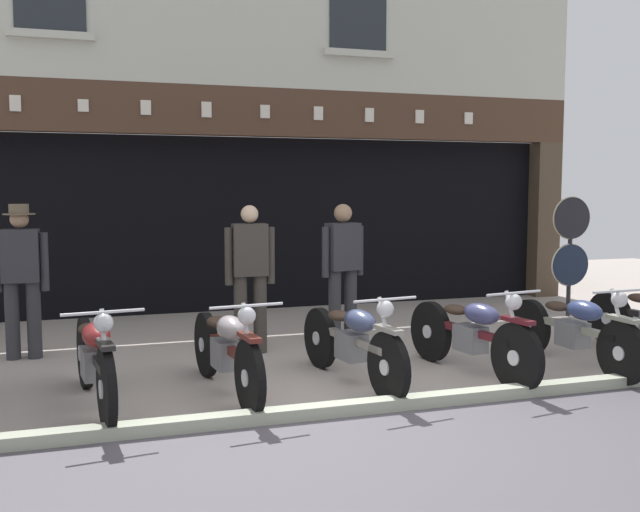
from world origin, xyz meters
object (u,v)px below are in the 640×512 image
Objects in this scene: motorcycle_right at (574,329)px; shopkeeper_center at (250,272)px; motorcycle_left at (95,358)px; tyre_sign_pole at (571,243)px; advert_board_near at (134,202)px; motorcycle_center_left at (226,348)px; motorcycle_center at (352,340)px; motorcycle_center_right at (472,333)px; salesman_right at (343,266)px; salesman_left at (21,274)px; advert_board_far at (50,207)px.

motorcycle_right is 1.20× the size of shopkeeper_center.
motorcycle_right is (4.68, -0.13, -0.01)m from motorcycle_left.
advert_board_near reaches higher than tyre_sign_pole.
motorcycle_right is (3.56, -0.16, -0.01)m from motorcycle_center_left.
advert_board_near is at bearing -51.54° from motorcycle_right.
motorcycle_center is 1.00× the size of motorcycle_center_right.
salesman_right is (1.15, 0.17, 0.01)m from shopkeeper_center.
motorcycle_center_right is 1.18× the size of shopkeeper_center.
salesman_left reaches higher than motorcycle_center_right.
salesman_right reaches higher than motorcycle_right.
motorcycle_center is at bearing -12.74° from motorcycle_center_right.
advert_board_far is (-2.85, 4.48, 1.16)m from motorcycle_center.
motorcycle_center_right reaches higher than motorcycle_center_left.
salesman_left is at bearing -177.08° from tyre_sign_pole.
tyre_sign_pole is (3.00, 2.48, 0.63)m from motorcycle_center_right.
motorcycle_left is at bearing -97.80° from advert_board_near.
tyre_sign_pole is at bearing -162.32° from motorcycle_center_left.
salesman_left is at bearing -94.47° from advert_board_far.
advert_board_far is (-3.36, 2.77, 0.65)m from salesman_right.
motorcycle_right is at bearing 168.23° from motorcycle_center.
motorcycle_center is 1.13× the size of tyre_sign_pole.
advert_board_far reaches higher than motorcycle_right.
motorcycle_right is 5.85m from salesman_left.
advert_board_near is (0.62, 4.50, 1.22)m from motorcycle_left.
motorcycle_center_right is (2.42, -0.10, 0.00)m from motorcycle_center_left.
shopkeeper_center is (-0.64, 1.54, 0.50)m from motorcycle_center.
motorcycle_center_left is at bearing 72.55° from shopkeeper_center.
motorcycle_left is 0.99× the size of motorcycle_right.
advert_board_near is at bearing -104.81° from motorcycle_left.
motorcycle_left is 2.00× the size of advert_board_near.
advert_board_near reaches higher than motorcycle_center_right.
tyre_sign_pole is 1.64× the size of advert_board_far.
motorcycle_right is 1.19× the size of salesman_right.
motorcycle_left is 2.34m from shopkeeper_center.
motorcycle_center_right is (1.22, -0.08, 0.01)m from motorcycle_center.
advert_board_far reaches higher than tyre_sign_pole.
motorcycle_center is at bearing 115.03° from shopkeeper_center.
shopkeeper_center is 1.00× the size of salesman_right.
motorcycle_center_left is at bearing -83.53° from advert_board_near.
motorcycle_left is 4.67m from advert_board_far.
salesman_left is 1.71× the size of advert_board_near.
advert_board_far is (-5.21, 4.63, 1.16)m from motorcycle_right.
motorcycle_right is 3.49m from shopkeeper_center.
salesman_left reaches higher than motorcycle_center.
shopkeeper_center reaches higher than motorcycle_left.
motorcycle_center_right is at bearing -57.35° from advert_board_near.
salesman_left is at bearing -9.07° from shopkeeper_center.
salesman_right is 3.77m from tyre_sign_pole.
motorcycle_center_left reaches higher than motorcycle_right.
shopkeeper_center is at bearing -70.18° from advert_board_near.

